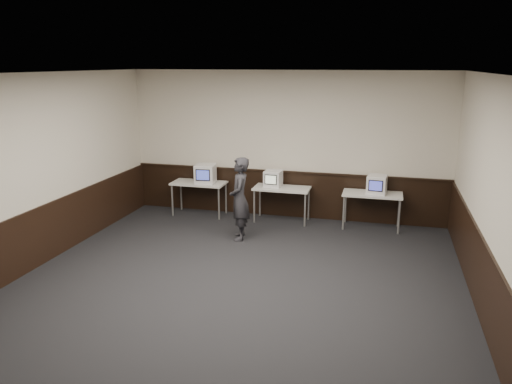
# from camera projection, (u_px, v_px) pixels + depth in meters

# --- Properties ---
(floor) EXTENTS (8.00, 8.00, 0.00)m
(floor) POSITION_uv_depth(u_px,v_px,m) (232.00, 292.00, 7.51)
(floor) COLOR black
(floor) RESTS_ON ground
(ceiling) EXTENTS (8.00, 8.00, 0.00)m
(ceiling) POSITION_uv_depth(u_px,v_px,m) (230.00, 74.00, 6.71)
(ceiling) COLOR white
(ceiling) RESTS_ON back_wall
(back_wall) EXTENTS (7.00, 0.00, 7.00)m
(back_wall) POSITION_uv_depth(u_px,v_px,m) (286.00, 145.00, 10.85)
(back_wall) COLOR beige
(back_wall) RESTS_ON ground
(front_wall) EXTENTS (7.00, 0.00, 7.00)m
(front_wall) POSITION_uv_depth(u_px,v_px,m) (53.00, 330.00, 3.37)
(front_wall) COLOR beige
(front_wall) RESTS_ON ground
(left_wall) EXTENTS (0.00, 8.00, 8.00)m
(left_wall) POSITION_uv_depth(u_px,v_px,m) (22.00, 175.00, 7.97)
(left_wall) COLOR beige
(left_wall) RESTS_ON ground
(right_wall) EXTENTS (0.00, 8.00, 8.00)m
(right_wall) POSITION_uv_depth(u_px,v_px,m) (497.00, 206.00, 6.25)
(right_wall) COLOR beige
(right_wall) RESTS_ON ground
(wainscot_back) EXTENTS (6.98, 0.04, 1.00)m
(wainscot_back) POSITION_uv_depth(u_px,v_px,m) (285.00, 194.00, 11.11)
(wainscot_back) COLOR black
(wainscot_back) RESTS_ON back_wall
(wainscot_left) EXTENTS (0.04, 7.98, 1.00)m
(wainscot_left) POSITION_uv_depth(u_px,v_px,m) (31.00, 240.00, 8.24)
(wainscot_left) COLOR black
(wainscot_left) RESTS_ON left_wall
(wainscot_right) EXTENTS (0.04, 7.98, 1.00)m
(wainscot_right) POSITION_uv_depth(u_px,v_px,m) (485.00, 287.00, 6.53)
(wainscot_right) COLOR black
(wainscot_right) RESTS_ON right_wall
(wainscot_rail) EXTENTS (6.98, 0.06, 0.04)m
(wainscot_rail) POSITION_uv_depth(u_px,v_px,m) (285.00, 172.00, 10.96)
(wainscot_rail) COLOR black
(wainscot_rail) RESTS_ON wainscot_back
(desk_left) EXTENTS (1.20, 0.60, 0.75)m
(desk_left) POSITION_uv_depth(u_px,v_px,m) (199.00, 185.00, 11.18)
(desk_left) COLOR silver
(desk_left) RESTS_ON ground
(desk_center) EXTENTS (1.20, 0.60, 0.75)m
(desk_center) POSITION_uv_depth(u_px,v_px,m) (282.00, 191.00, 10.71)
(desk_center) COLOR silver
(desk_center) RESTS_ON ground
(desk_right) EXTENTS (1.20, 0.60, 0.75)m
(desk_right) POSITION_uv_depth(u_px,v_px,m) (372.00, 197.00, 10.25)
(desk_right) COLOR silver
(desk_right) RESTS_ON ground
(emac_left) EXTENTS (0.47, 0.49, 0.42)m
(emac_left) POSITION_uv_depth(u_px,v_px,m) (205.00, 174.00, 11.02)
(emac_left) COLOR white
(emac_left) RESTS_ON desk_left
(emac_center) EXTENTS (0.37, 0.40, 0.35)m
(emac_center) POSITION_uv_depth(u_px,v_px,m) (273.00, 179.00, 10.73)
(emac_center) COLOR white
(emac_center) RESTS_ON desk_center
(emac_right) EXTENTS (0.42, 0.44, 0.38)m
(emac_right) POSITION_uv_depth(u_px,v_px,m) (377.00, 185.00, 10.15)
(emac_right) COLOR white
(emac_right) RESTS_ON desk_right
(person) EXTENTS (0.52, 0.67, 1.62)m
(person) POSITION_uv_depth(u_px,v_px,m) (240.00, 199.00, 9.59)
(person) COLOR #27262C
(person) RESTS_ON ground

